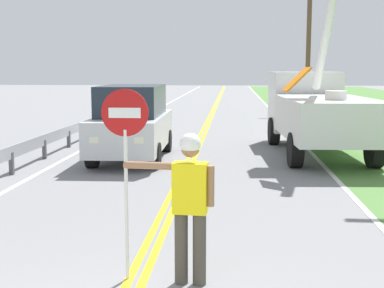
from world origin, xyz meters
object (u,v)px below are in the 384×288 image
utility_bucket_truck (316,106)px  oncoming_suv_nearest (132,122)px  stop_sign_paddle (125,142)px  flagger_worker (189,199)px  utility_pole_mid (309,39)px

utility_bucket_truck → oncoming_suv_nearest: size_ratio=1.49×
stop_sign_paddle → utility_bucket_truck: 10.98m
oncoming_suv_nearest → flagger_worker: bearing=-75.1°
flagger_worker → oncoming_suv_nearest: size_ratio=0.39×
stop_sign_paddle → utility_pole_mid: 27.20m
oncoming_suv_nearest → utility_pole_mid: bearing=67.5°
flagger_worker → utility_pole_mid: 27.19m
utility_pole_mid → stop_sign_paddle: bearing=-102.3°
flagger_worker → utility_bucket_truck: size_ratio=0.26×
flagger_worker → stop_sign_paddle: bearing=174.4°
flagger_worker → utility_pole_mid: utility_pole_mid is taller
utility_bucket_truck → oncoming_suv_nearest: bearing=-163.5°
flagger_worker → utility_pole_mid: (5.01, 26.53, 3.27)m
flagger_worker → oncoming_suv_nearest: oncoming_suv_nearest is taller
flagger_worker → utility_pole_mid: bearing=79.3°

